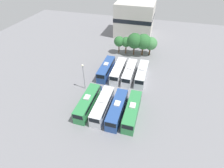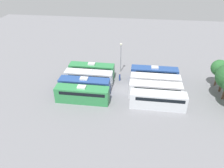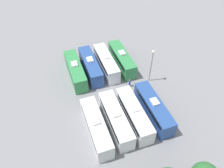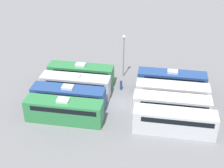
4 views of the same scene
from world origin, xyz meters
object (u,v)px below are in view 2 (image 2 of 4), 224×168
(bus_6, at_px, (155,90))
(tree_0, at_px, (219,68))
(bus_2, at_px, (85,85))
(bus_3, at_px, (82,94))
(light_pole, at_px, (121,53))
(bus_1, at_px, (89,77))
(bus_0, at_px, (92,70))
(bus_4, at_px, (154,74))
(bus_5, at_px, (155,82))
(worker_person, at_px, (120,77))
(tree_1, at_px, (224,74))
(bus_7, at_px, (158,100))

(bus_6, bearing_deg, tree_0, 115.70)
(bus_2, relative_size, tree_0, 1.72)
(bus_3, bearing_deg, bus_2, -174.06)
(bus_3, relative_size, light_pole, 1.41)
(bus_1, bearing_deg, bus_0, -178.80)
(bus_6, bearing_deg, bus_4, -179.83)
(bus_3, distance_m, light_pole, 15.58)
(bus_2, height_order, bus_3, same)
(bus_5, relative_size, worker_person, 5.78)
(bus_1, bearing_deg, light_pole, 137.99)
(bus_2, relative_size, bus_3, 1.00)
(bus_5, bearing_deg, tree_1, 93.57)
(bus_1, relative_size, bus_6, 1.00)
(bus_0, bearing_deg, bus_3, 1.63)
(bus_2, distance_m, bus_6, 14.74)
(tree_0, bearing_deg, light_pole, -99.97)
(tree_1, bearing_deg, bus_4, -101.51)
(bus_3, height_order, tree_0, tree_0)
(bus_3, xyz_separation_m, bus_6, (-3.52, 14.39, 0.00))
(bus_6, xyz_separation_m, worker_person, (-5.90, -7.94, -0.91))
(bus_2, distance_m, light_pole, 12.89)
(bus_5, distance_m, light_pole, 11.40)
(bus_1, relative_size, bus_7, 1.00)
(bus_0, bearing_deg, bus_5, 76.34)
(bus_0, xyz_separation_m, bus_2, (7.05, -0.05, 0.00))
(bus_4, xyz_separation_m, bus_6, (6.97, 0.02, 0.00))
(bus_5, xyz_separation_m, tree_1, (-0.86, 13.88, 2.56))
(worker_person, height_order, light_pole, light_pole)
(bus_3, bearing_deg, light_pole, 155.94)
(bus_7, relative_size, tree_1, 1.75)
(bus_4, bearing_deg, bus_6, 0.17)
(bus_6, bearing_deg, bus_5, 179.08)
(bus_3, xyz_separation_m, bus_5, (-6.78, 14.45, 0.00))
(bus_0, relative_size, bus_3, 1.00)
(bus_5, height_order, tree_0, tree_0)
(bus_1, height_order, bus_6, same)
(bus_0, relative_size, tree_0, 1.72)
(bus_0, relative_size, bus_2, 1.00)
(bus_1, relative_size, tree_0, 1.72)
(bus_3, bearing_deg, worker_person, 145.59)
(worker_person, distance_m, light_pole, 6.20)
(bus_0, distance_m, bus_7, 18.26)
(bus_0, relative_size, light_pole, 1.41)
(bus_2, bearing_deg, light_pole, 148.24)
(bus_2, xyz_separation_m, bus_5, (-3.47, 14.79, 0.00))
(light_pole, height_order, tree_1, light_pole)
(bus_1, xyz_separation_m, bus_7, (6.72, 14.98, 0.00))
(bus_3, distance_m, worker_person, 11.45)
(bus_0, height_order, bus_1, same)
(bus_7, bearing_deg, bus_2, -102.22)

